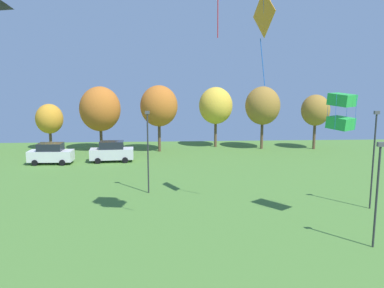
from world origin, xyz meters
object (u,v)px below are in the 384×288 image
object	(u,v)px
light_post_2	(148,148)
treeline_tree_2	(100,109)
light_post_3	(377,189)
treeline_tree_5	(263,106)
kite_flying_0	(264,16)
treeline_tree_6	(315,110)
treeline_tree_3	(159,106)
treeline_tree_4	(216,106)
treeline_tree_1	(49,119)
parked_car_second_from_left	(112,152)
light_post_1	(374,155)
parked_car_leftmost	(51,154)
kite_flying_4	(341,111)

from	to	relation	value
light_post_2	treeline_tree_2	xyz separation A→B (m)	(-6.91, 19.51, 1.56)
light_post_3	treeline_tree_5	xyz separation A→B (m)	(0.84, 30.98, 2.25)
kite_flying_0	treeline_tree_6	world-z (taller)	kite_flying_0
treeline_tree_2	treeline_tree_5	distance (m)	20.72
treeline_tree_2	treeline_tree_3	distance (m)	7.51
treeline_tree_4	treeline_tree_5	size ratio (longest dim) A/B	0.98
light_post_2	treeline_tree_1	bearing A→B (deg)	123.12
treeline_tree_1	light_post_2	bearing A→B (deg)	-56.88
parked_car_second_from_left	light_post_3	world-z (taller)	light_post_3
parked_car_second_from_left	light_post_1	world-z (taller)	light_post_1
parked_car_leftmost	light_post_2	distance (m)	16.31
parked_car_leftmost	kite_flying_4	bearing A→B (deg)	-37.35
parked_car_second_from_left	light_post_1	bearing A→B (deg)	-44.03
treeline_tree_3	treeline_tree_6	bearing A→B (deg)	1.62
light_post_1	treeline_tree_4	size ratio (longest dim) A/B	0.88
kite_flying_4	parked_car_second_from_left	size ratio (longest dim) A/B	0.47
kite_flying_0	treeline_tree_4	size ratio (longest dim) A/B	0.77
treeline_tree_4	treeline_tree_6	distance (m)	12.86
light_post_1	treeline_tree_5	distance (m)	24.65
kite_flying_4	parked_car_second_from_left	xyz separation A→B (m)	(-17.12, 19.83, -6.08)
parked_car_leftmost	treeline_tree_3	world-z (taller)	treeline_tree_3
kite_flying_4	parked_car_leftmost	world-z (taller)	kite_flying_4
light_post_2	treeline_tree_1	distance (m)	24.97
light_post_3	treeline_tree_4	world-z (taller)	treeline_tree_4
kite_flying_0	parked_car_second_from_left	size ratio (longest dim) A/B	1.26
light_post_1	treeline_tree_2	bearing A→B (deg)	133.26
kite_flying_4	treeline_tree_5	distance (m)	27.00
parked_car_second_from_left	kite_flying_4	bearing A→B (deg)	-53.18
treeline_tree_3	treeline_tree_4	bearing A→B (deg)	21.73
treeline_tree_2	treeline_tree_4	distance (m)	14.97
parked_car_second_from_left	treeline_tree_1	xyz separation A→B (m)	(-9.01, 8.42, 2.81)
parked_car_leftmost	treeline_tree_2	bearing A→B (deg)	63.64
treeline_tree_4	treeline_tree_1	bearing A→B (deg)	-178.72
treeline_tree_5	parked_car_second_from_left	bearing A→B (deg)	-158.97
kite_flying_4	treeline_tree_5	bearing A→B (deg)	87.18
kite_flying_4	treeline_tree_3	xyz separation A→B (m)	(-11.97, 25.77, -1.50)
treeline_tree_3	treeline_tree_4	world-z (taller)	treeline_tree_3
treeline_tree_1	treeline_tree_5	size ratio (longest dim) A/B	0.73
light_post_1	light_post_2	xyz separation A→B (m)	(-16.07, 4.90, -0.18)
parked_car_leftmost	treeline_tree_2	world-z (taller)	treeline_tree_2
kite_flying_0	treeline_tree_5	size ratio (longest dim) A/B	0.76
treeline_tree_3	treeline_tree_1	bearing A→B (deg)	170.07
parked_car_leftmost	treeline_tree_2	size ratio (longest dim) A/B	0.58
parked_car_leftmost	parked_car_second_from_left	bearing A→B (deg)	8.58
kite_flying_4	treeline_tree_4	xyz separation A→B (m)	(-4.54, 28.73, -1.71)
kite_flying_4	treeline_tree_3	distance (m)	28.45
treeline_tree_2	treeline_tree_4	world-z (taller)	treeline_tree_2
treeline_tree_6	light_post_3	bearing A→B (deg)	-104.03
treeline_tree_3	treeline_tree_4	size ratio (longest dim) A/B	1.04
parked_car_leftmost	treeline_tree_1	size ratio (longest dim) A/B	0.80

